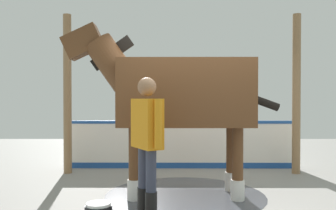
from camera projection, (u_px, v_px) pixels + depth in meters
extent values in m
cube|color=gray|center=(202.00, 202.00, 5.12)|extent=(16.00, 16.00, 0.02)
cylinder|color=#42444C|center=(185.00, 195.00, 5.45)|extent=(2.45, 2.45, 0.00)
cube|color=white|center=(181.00, 146.00, 7.58)|extent=(0.09, 4.85, 0.95)
cube|color=#1E4C99|center=(181.00, 122.00, 7.57)|extent=(0.12, 4.85, 0.06)
cube|color=#1E4C99|center=(181.00, 165.00, 7.58)|extent=(0.10, 4.85, 0.12)
cylinder|color=olive|center=(67.00, 94.00, 7.05)|extent=(0.16, 0.16, 3.15)
cylinder|color=olive|center=(296.00, 94.00, 7.02)|extent=(0.16, 0.16, 3.15)
cube|color=brown|center=(185.00, 93.00, 5.42)|extent=(1.00, 1.99, 0.99)
cylinder|color=brown|center=(134.00, 164.00, 5.17)|extent=(0.16, 0.16, 1.07)
cylinder|color=silver|center=(134.00, 190.00, 5.18)|extent=(0.20, 0.20, 0.30)
cylinder|color=brown|center=(138.00, 157.00, 5.72)|extent=(0.16, 0.16, 1.07)
cylinder|color=silver|center=(138.00, 181.00, 5.72)|extent=(0.20, 0.20, 0.30)
cylinder|color=brown|center=(238.00, 164.00, 5.16)|extent=(0.16, 0.16, 1.07)
cylinder|color=silver|center=(238.00, 190.00, 5.17)|extent=(0.20, 0.20, 0.30)
cylinder|color=brown|center=(231.00, 157.00, 5.71)|extent=(0.16, 0.16, 1.07)
cylinder|color=silver|center=(231.00, 181.00, 5.71)|extent=(0.20, 0.20, 0.30)
cylinder|color=brown|center=(112.00, 63.00, 5.42)|extent=(0.45, 0.81, 0.89)
cube|color=black|center=(112.00, 53.00, 5.42)|extent=(0.06, 0.67, 0.54)
cube|color=brown|center=(83.00, 42.00, 5.42)|extent=(0.28, 0.65, 0.56)
cylinder|color=black|center=(257.00, 100.00, 5.42)|extent=(0.12, 0.70, 0.35)
cylinder|color=black|center=(143.00, 201.00, 4.52)|extent=(0.15, 0.15, 0.35)
cylinder|color=#383D51|center=(143.00, 167.00, 4.51)|extent=(0.13, 0.13, 0.52)
cylinder|color=black|center=(151.00, 206.00, 4.32)|extent=(0.15, 0.15, 0.35)
cylinder|color=#383D51|center=(151.00, 170.00, 4.31)|extent=(0.13, 0.13, 0.52)
cube|color=orange|center=(147.00, 123.00, 4.40)|extent=(0.55, 0.44, 0.61)
cylinder|color=orange|center=(137.00, 121.00, 4.67)|extent=(0.09, 0.09, 0.58)
cylinder|color=orange|center=(158.00, 124.00, 4.14)|extent=(0.09, 0.09, 0.58)
sphere|color=#936B4C|center=(147.00, 87.00, 4.40)|extent=(0.23, 0.23, 0.23)
cylinder|color=white|center=(98.00, 204.00, 4.02)|extent=(0.28, 0.28, 0.03)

